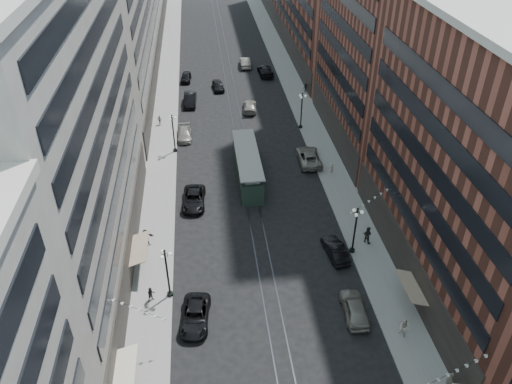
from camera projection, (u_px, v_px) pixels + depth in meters
name	position (u px, v px, depth m)	size (l,w,h in m)	color
ground	(239.00, 132.00, 73.38)	(220.00, 220.00, 0.00)	black
sidewalk_west	(166.00, 106.00, 80.48)	(4.00, 180.00, 0.15)	gray
sidewalk_east	(300.00, 100.00, 82.58)	(4.00, 180.00, 0.15)	gray
rail_west	(229.00, 104.00, 81.50)	(0.12, 180.00, 0.02)	#2D2D33
rail_east	(238.00, 103.00, 81.63)	(0.12, 180.00, 0.02)	#2D2D33
building_west_mid	(62.00, 142.00, 41.72)	(8.00, 36.00, 28.00)	#A7A094
building_east_mid	(470.00, 169.00, 41.99)	(8.00, 30.00, 24.00)	brown
lamppost_sw_far	(167.00, 272.00, 44.53)	(1.03, 1.14, 5.52)	black
lamppost_sw_mid	(173.00, 132.00, 66.65)	(1.03, 1.14, 5.52)	black
lamppost_se_far	(355.00, 229.00, 49.56)	(1.03, 1.14, 5.52)	black
lamppost_se_mid	(302.00, 109.00, 72.50)	(1.03, 1.14, 5.52)	black
streetcar	(248.00, 167.00, 62.18)	(2.82, 12.74, 3.52)	#23372B
car_2	(195.00, 316.00, 43.39)	(2.40, 5.20, 1.45)	black
car_4	(355.00, 308.00, 43.98)	(1.96, 4.88, 1.66)	slate
pedestrian_2	(151.00, 294.00, 45.24)	(0.74, 0.41, 1.52)	black
pedestrian_4	(450.00, 381.00, 37.61)	(1.11, 0.51, 1.90)	#A09885
car_7	(194.00, 199.00, 57.90)	(2.53, 5.48, 1.52)	black
car_8	(184.00, 134.00, 71.35)	(1.95, 4.79, 1.39)	gray
car_9	(186.00, 77.00, 89.12)	(1.74, 4.31, 1.47)	black
car_10	(335.00, 250.00, 50.52)	(1.60, 4.58, 1.51)	black
car_11	(309.00, 157.00, 65.73)	(2.81, 6.09, 1.69)	gray
car_12	(265.00, 70.00, 91.53)	(2.41, 5.93, 1.72)	black
car_13	(218.00, 86.00, 85.88)	(1.76, 4.38, 1.49)	black
car_14	(245.00, 62.00, 95.00)	(1.81, 5.20, 1.71)	slate
pedestrian_5	(146.00, 237.00, 51.78)	(1.64, 0.47, 1.77)	black
pedestrian_6	(160.00, 120.00, 74.52)	(0.88, 0.40, 1.50)	#B2AB94
pedestrian_7	(367.00, 235.00, 51.93)	(0.95, 0.52, 1.95)	black
pedestrian_8	(331.00, 168.00, 63.08)	(0.59, 0.39, 1.61)	beige
pedestrian_9	(306.00, 88.00, 84.58)	(1.01, 0.42, 1.57)	black
car_extra_0	(190.00, 99.00, 80.83)	(1.88, 5.38, 1.77)	black
car_extra_1	(250.00, 106.00, 79.00)	(2.05, 5.04, 1.46)	slate
pedestrian_extra_0	(404.00, 328.00, 41.86)	(0.86, 0.47, 1.77)	beige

